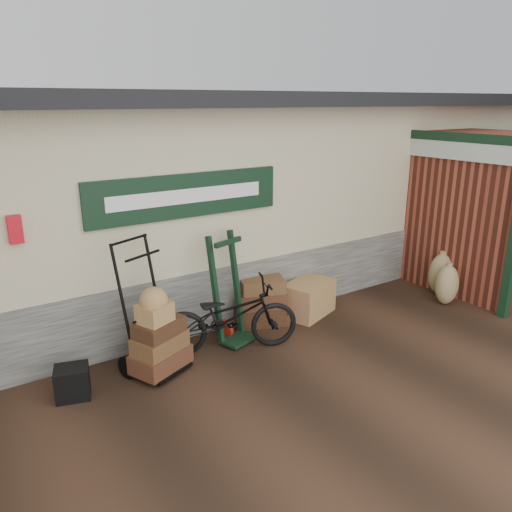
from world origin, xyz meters
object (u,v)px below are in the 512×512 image
Objects in this scene: porter_trolley at (146,306)px; bicycle at (229,313)px; green_barrow at (229,289)px; black_trunk at (72,382)px; suitcase_stack at (260,301)px; wicker_hamper at (308,298)px.

bicycle is (1.03, -0.13, -0.29)m from porter_trolley.
green_barrow is 0.36m from bicycle.
black_trunk is at bearing 169.02° from green_barrow.
suitcase_stack is 0.79m from wicker_hamper.
green_barrow is at bearing -160.94° from suitcase_stack.
wicker_hamper is (1.42, 0.07, -0.47)m from green_barrow.
wicker_hamper is (0.77, -0.16, -0.08)m from suitcase_stack.
porter_trolley is at bearing -175.76° from wicker_hamper.
bicycle is at bearing -29.72° from porter_trolley.
porter_trolley is 2.08× the size of wicker_hamper.
wicker_hamper is 0.44× the size of bicycle.
suitcase_stack is at bearing 1.95° from green_barrow.
green_barrow is 2.19m from black_trunk.
bicycle is (-0.16, -0.25, -0.21)m from green_barrow.
black_trunk is 0.20× the size of bicycle.
wicker_hamper is at bearing -14.38° from green_barrow.
green_barrow is at bearing 6.13° from black_trunk.
suitcase_stack is at bearing 168.65° from wicker_hamper.
suitcase_stack is (0.65, 0.22, -0.39)m from green_barrow.
suitcase_stack is at bearing -11.86° from porter_trolley.
green_barrow is at bearing -177.27° from wicker_hamper.
porter_trolley reaches higher than black_trunk.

